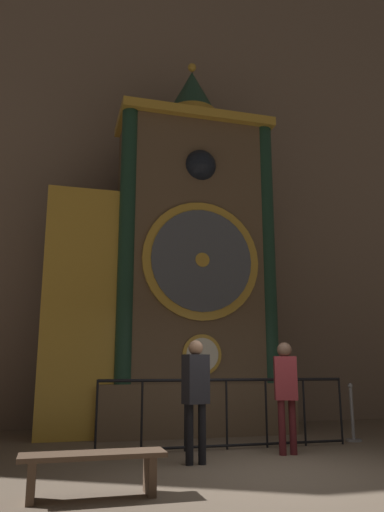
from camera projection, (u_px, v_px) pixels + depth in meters
name	position (u px, v px, depth m)	size (l,w,h in m)	color
ground_plane	(278.00, 476.00, 6.09)	(28.00, 28.00, 0.00)	brown
cathedral_back_wall	(171.00, 131.00, 13.04)	(24.00, 0.32, 14.67)	#7A6656
clock_tower	(173.00, 269.00, 10.63)	(5.04, 1.79, 8.35)	brown
railing_fence	(227.00, 409.00, 8.17)	(4.25, 0.05, 1.12)	black
visitor_near	(196.00, 388.00, 6.99)	(0.39, 0.31, 1.68)	black
visitor_far	(286.00, 385.00, 7.75)	(0.39, 0.32, 1.68)	#461518
stanchion_post	(353.00, 422.00, 9.00)	(0.28, 0.28, 1.01)	gray
visitor_bench	(93.00, 465.00, 5.13)	(1.49, 0.40, 0.44)	brown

